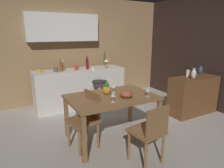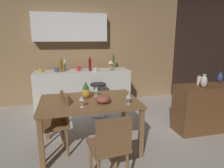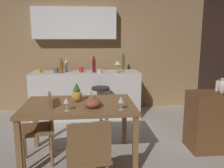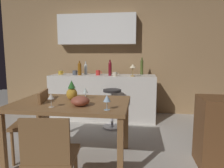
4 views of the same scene
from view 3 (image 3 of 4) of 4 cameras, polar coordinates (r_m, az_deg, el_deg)
ground_plane at (r=3.45m, az=-4.70°, el=-15.61°), size 9.00×9.00×0.00m
wall_kitchen_back at (r=5.16m, az=-6.14°, el=9.48°), size 5.20×0.33×2.60m
dining_table at (r=3.00m, az=-7.98°, el=-6.30°), size 1.38×0.92×0.74m
kitchen_counter at (r=4.71m, az=-6.32°, el=-2.50°), size 2.10×0.60×0.90m
chair_near_window at (r=3.07m, az=-16.64°, el=-9.68°), size 0.47×0.47×0.87m
chair_by_doorway at (r=2.28m, az=-5.80°, el=-16.92°), size 0.45×0.45×0.84m
bar_stool at (r=4.23m, az=-2.74°, el=-5.10°), size 0.34×0.34×0.70m
wine_glass_left at (r=2.69m, az=-11.02°, el=-4.09°), size 0.07×0.07×0.15m
wine_glass_right at (r=3.11m, az=-5.53°, el=-1.96°), size 0.07×0.07×0.15m
wine_glass_center at (r=2.67m, az=2.22°, el=-3.89°), size 0.08×0.08×0.16m
pineapple_centerpiece at (r=3.07m, az=-8.56°, el=-2.32°), size 0.14×0.14×0.25m
fruit_bowl at (r=2.79m, az=-4.71°, el=-4.61°), size 0.21×0.21×0.11m
wine_bottle_olive at (r=4.90m, az=2.71°, el=5.40°), size 0.06×0.06×0.35m
wine_bottle_amber at (r=4.55m, az=-12.19°, el=4.36°), size 0.07×0.07×0.29m
wine_bottle_ruby at (r=4.52m, az=-4.43°, el=4.69°), size 0.06×0.06×0.31m
wine_bottle_clear at (r=4.72m, az=-11.00°, el=4.44°), size 0.07×0.07×0.27m
cup_red at (r=4.58m, az=-7.54°, el=3.46°), size 0.12×0.08×0.10m
cup_cream at (r=4.45m, az=-2.97°, el=3.17°), size 0.13×0.09×0.08m
cup_mustard at (r=4.71m, az=-17.26°, el=3.11°), size 0.13×0.09×0.08m
cup_slate at (r=4.61m, az=-13.43°, el=3.23°), size 0.13×0.09×0.09m
counter_lamp at (r=4.44m, az=1.39°, el=4.93°), size 0.13×0.13×0.23m
pillar_candle_tall at (r=3.58m, az=24.38°, el=-0.46°), size 0.07×0.07×0.17m
vase_ceramic_ivory at (r=3.39m, az=25.19°, el=-0.63°), size 0.10×0.10×0.22m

